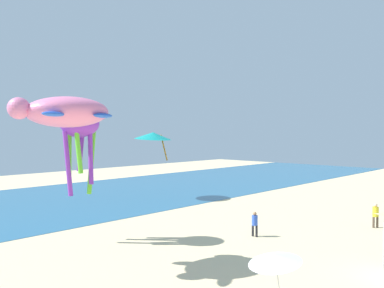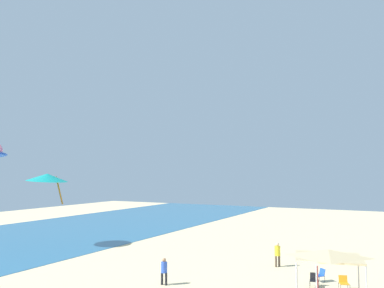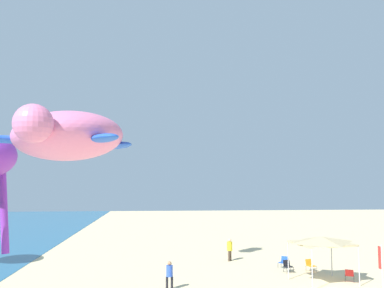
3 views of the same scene
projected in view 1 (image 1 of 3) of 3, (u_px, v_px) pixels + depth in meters
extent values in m
cube|color=#28668E|center=(58.00, 201.00, 41.13)|extent=(120.00, 23.45, 0.02)
cylinder|color=#B7B7BC|center=(384.00, 245.00, 20.71)|extent=(0.07, 0.07, 2.40)
cylinder|color=silver|center=(278.00, 279.00, 16.44)|extent=(0.40, 0.17, 2.06)
cone|color=white|center=(274.00, 258.00, 16.33)|extent=(2.21, 2.17, 0.86)
cylinder|color=brown|center=(374.00, 222.00, 29.54)|extent=(0.16, 0.16, 0.81)
cylinder|color=brown|center=(377.00, 222.00, 29.62)|extent=(0.16, 0.16, 0.81)
cylinder|color=yellow|center=(376.00, 212.00, 29.56)|extent=(0.42, 0.42, 0.70)
sphere|color=beige|center=(376.00, 205.00, 29.54)|extent=(0.26, 0.26, 0.26)
cylinder|color=black|center=(257.00, 231.00, 26.99)|extent=(0.15, 0.15, 0.75)
cylinder|color=black|center=(253.00, 231.00, 27.18)|extent=(0.15, 0.15, 0.75)
cylinder|color=blue|center=(255.00, 220.00, 27.06)|extent=(0.39, 0.39, 0.65)
sphere|color=#A87A56|center=(255.00, 214.00, 27.05)|extent=(0.24, 0.24, 0.24)
ellipsoid|color=purple|center=(80.00, 123.00, 25.71)|extent=(2.44, 2.44, 1.78)
cylinder|color=purple|center=(81.00, 151.00, 26.54)|extent=(0.44, 0.50, 2.62)
cylinder|color=#66D82D|center=(69.00, 157.00, 26.03)|extent=(0.42, 0.59, 3.33)
cylinder|color=purple|center=(68.00, 164.00, 25.26)|extent=(0.69, 0.33, 4.04)
cylinder|color=#66D82D|center=(79.00, 152.00, 24.98)|extent=(0.44, 0.50, 2.62)
cylinder|color=purple|center=(91.00, 158.00, 25.51)|extent=(0.42, 0.59, 3.33)
cylinder|color=#66D82D|center=(91.00, 162.00, 26.30)|extent=(0.69, 0.33, 4.04)
cone|color=teal|center=(153.00, 136.00, 42.31)|extent=(3.84, 3.87, 0.95)
cylinder|color=orange|center=(164.00, 148.00, 43.49)|extent=(0.14, 1.08, 2.73)
ellipsoid|color=pink|center=(68.00, 112.00, 20.69)|extent=(4.78, 4.14, 1.80)
sphere|color=pink|center=(19.00, 108.00, 19.32)|extent=(1.05, 1.05, 1.05)
ellipsoid|color=blue|center=(54.00, 114.00, 18.78)|extent=(1.74, 1.36, 0.23)
ellipsoid|color=blue|center=(35.00, 116.00, 21.24)|extent=(1.53, 1.68, 0.23)
ellipsoid|color=blue|center=(103.00, 116.00, 20.56)|extent=(1.74, 1.36, 0.23)
ellipsoid|color=blue|center=(86.00, 117.00, 22.45)|extent=(1.53, 1.68, 0.23)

